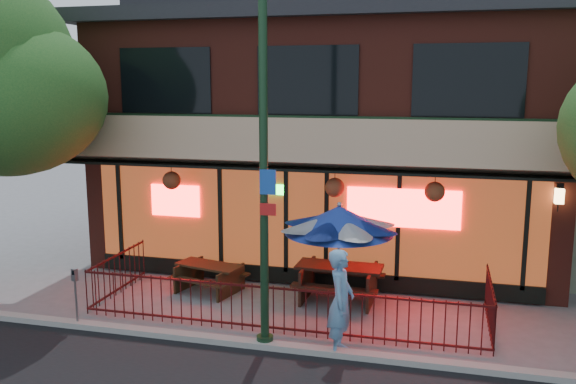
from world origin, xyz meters
name	(u,v)px	position (x,y,z in m)	size (l,w,h in m)	color
ground	(271,337)	(0.00, 0.00, 0.00)	(80.00, 80.00, 0.00)	gray
curb	(263,345)	(0.00, -0.50, 0.06)	(80.00, 0.25, 0.12)	#999993
restaurant_building	(336,111)	(0.00, 7.11, 4.13)	(12.96, 9.49, 8.05)	maroon
patio_fence	(277,298)	(0.00, 0.50, 0.63)	(8.44, 2.62, 1.00)	#3D0D0E
street_light	(264,183)	(0.00, -0.40, 3.15)	(0.43, 0.32, 7.00)	#17341E
picnic_table_left	(209,274)	(-2.17, 2.22, 0.44)	(1.83, 1.56, 0.68)	#322212
picnic_table_right	(339,277)	(0.95, 2.40, 0.55)	(1.99, 1.55, 0.83)	#331A11
patio_umbrella	(339,220)	(1.13, 1.19, 2.18)	(2.23, 2.23, 2.55)	gray
pedestrian	(341,302)	(1.44, -0.35, 0.99)	(0.73, 0.48, 1.99)	#6093C1
parking_meter_near	(75,288)	(-4.00, -0.48, 0.84)	(0.13, 0.12, 1.24)	gray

